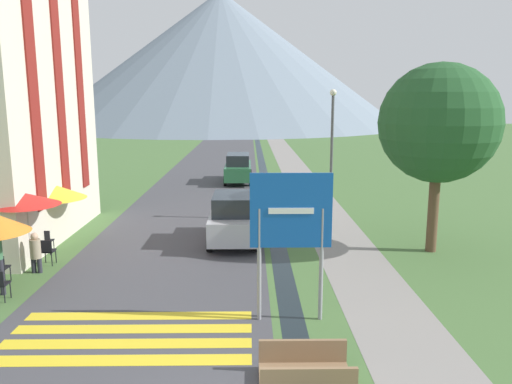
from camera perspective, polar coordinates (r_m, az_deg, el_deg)
name	(u,v)px	position (r m, az deg, el deg)	size (l,w,h in m)	color
ground_plane	(246,196)	(27.04, -1.14, -0.51)	(160.00, 160.00, 0.00)	#476B38
road	(213,170)	(37.00, -4.93, 2.47)	(6.40, 60.00, 0.01)	#424247
footpath	(295,170)	(37.06, 4.53, 2.49)	(2.20, 60.00, 0.01)	gray
drainage_channel	(263,170)	(36.92, 0.81, 2.49)	(0.60, 60.00, 0.00)	black
crosswalk_marking	(130,336)	(11.91, -14.23, -15.67)	(5.44, 2.54, 0.01)	yellow
mountain_distant	(221,60)	(98.59, -4.02, 14.82)	(68.17, 68.17, 25.03)	slate
road_sign	(291,224)	(11.59, 4.01, -3.67)	(1.90, 0.11, 3.56)	gray
footbridge	(305,374)	(9.80, 5.66, -20.03)	(1.70, 1.10, 0.65)	#846647
parked_car_near	(234,218)	(18.31, -2.57, -3.01)	(1.80, 3.83, 1.82)	#B2B2B7
parked_car_far	(238,168)	(31.59, -2.06, 2.77)	(1.72, 4.52, 1.82)	#28663D
cafe_chair_middle	(47,250)	(17.21, -22.79, -6.10)	(0.40, 0.40, 0.85)	black
cafe_chair_far_right	(45,240)	(18.41, -22.93, -5.05)	(0.40, 0.40, 0.85)	black
cafe_umbrella_middle_red	(26,199)	(16.94, -24.80, -0.77)	(2.05, 2.05, 2.35)	#B7B2A8
cafe_umbrella_rear_yellow	(53,191)	(19.28, -22.14, 0.06)	(2.29, 2.29, 2.20)	#B7B2A8
person_seated_far	(35,251)	(16.57, -23.90, -6.16)	(0.32, 0.32, 1.26)	#282833
streetlamp	(332,145)	(21.42, 8.66, 5.35)	(0.28, 0.28, 5.61)	#515156
tree_by_path	(439,124)	(17.78, 20.18, 7.35)	(3.98, 3.98, 6.41)	brown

